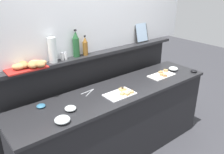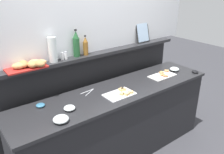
# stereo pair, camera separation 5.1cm
# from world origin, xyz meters

# --- Properties ---
(ground_plane) EXTENTS (12.00, 12.00, 0.00)m
(ground_plane) POSITION_xyz_m (0.00, 0.60, 0.00)
(ground_plane) COLOR #38383D
(buffet_counter) EXTENTS (2.54, 0.62, 0.92)m
(buffet_counter) POSITION_xyz_m (0.00, 0.00, 0.46)
(buffet_counter) COLOR black
(buffet_counter) RESTS_ON ground_plane
(back_ledge_unit) EXTENTS (2.57, 0.22, 1.27)m
(back_ledge_unit) POSITION_xyz_m (0.00, 0.49, 0.67)
(back_ledge_unit) COLOR black
(back_ledge_unit) RESTS_ON ground_plane
(sandwich_platter_side) EXTENTS (0.37, 0.19, 0.04)m
(sandwich_platter_side) POSITION_xyz_m (0.74, -0.03, 0.93)
(sandwich_platter_side) COLOR white
(sandwich_platter_side) RESTS_ON buffet_counter
(sandwich_platter_rear) EXTENTS (0.34, 0.21, 0.04)m
(sandwich_platter_rear) POSITION_xyz_m (-0.04, -0.11, 0.93)
(sandwich_platter_rear) COLOR silver
(sandwich_platter_rear) RESTS_ON buffet_counter
(glass_bowl_large) EXTENTS (0.11, 0.11, 0.05)m
(glass_bowl_large) POSITION_xyz_m (-0.65, -0.06, 0.94)
(glass_bowl_large) COLOR silver
(glass_bowl_large) RESTS_ON buffet_counter
(glass_bowl_medium) EXTENTS (0.13, 0.13, 0.05)m
(glass_bowl_medium) POSITION_xyz_m (1.01, 0.00, 0.94)
(glass_bowl_medium) COLOR silver
(glass_bowl_medium) RESTS_ON buffet_counter
(glass_bowl_small) EXTENTS (0.14, 0.14, 0.06)m
(glass_bowl_small) POSITION_xyz_m (-0.81, -0.20, 0.94)
(glass_bowl_small) COLOR silver
(glass_bowl_small) RESTS_ON buffet_counter
(condiment_bowl_red) EXTENTS (0.09, 0.09, 0.03)m
(condiment_bowl_red) POSITION_xyz_m (1.18, -0.22, 0.93)
(condiment_bowl_red) COLOR black
(condiment_bowl_red) RESTS_ON buffet_counter
(condiment_bowl_dark) EXTENTS (0.09, 0.09, 0.03)m
(condiment_bowl_dark) POSITION_xyz_m (-0.85, 0.18, 0.93)
(condiment_bowl_dark) COLOR teal
(condiment_bowl_dark) RESTS_ON buffet_counter
(serving_tongs) EXTENTS (0.19, 0.10, 0.01)m
(serving_tongs) POSITION_xyz_m (-0.30, 0.16, 0.92)
(serving_tongs) COLOR #B7BABF
(serving_tongs) RESTS_ON buffet_counter
(vinegar_bottle_amber) EXTENTS (0.06, 0.06, 0.24)m
(vinegar_bottle_amber) POSITION_xyz_m (-0.16, 0.42, 1.37)
(vinegar_bottle_amber) COLOR #8E5B23
(vinegar_bottle_amber) RESTS_ON back_ledge_unit
(wine_bottle_green) EXTENTS (0.08, 0.08, 0.32)m
(wine_bottle_green) POSITION_xyz_m (-0.27, 0.43, 1.41)
(wine_bottle_green) COLOR #23562D
(wine_bottle_green) RESTS_ON back_ledge_unit
(salt_shaker) EXTENTS (0.03, 0.03, 0.09)m
(salt_shaker) POSITION_xyz_m (-0.46, 0.41, 1.31)
(salt_shaker) COLOR white
(salt_shaker) RESTS_ON back_ledge_unit
(pepper_shaker) EXTENTS (0.03, 0.03, 0.09)m
(pepper_shaker) POSITION_xyz_m (-0.42, 0.41, 1.31)
(pepper_shaker) COLOR white
(pepper_shaker) RESTS_ON back_ledge_unit
(bread_basket) EXTENTS (0.42, 0.30, 0.08)m
(bread_basket) POSITION_xyz_m (-0.85, 0.38, 1.31)
(bread_basket) COLOR #B2231E
(bread_basket) RESTS_ON back_ledge_unit
(framed_picture) EXTENTS (0.23, 0.08, 0.29)m
(framed_picture) POSITION_xyz_m (0.80, 0.45, 1.41)
(framed_picture) COLOR black
(framed_picture) RESTS_ON back_ledge_unit
(water_carafe) EXTENTS (0.09, 0.09, 0.27)m
(water_carafe) POSITION_xyz_m (-0.57, 0.41, 1.41)
(water_carafe) COLOR silver
(water_carafe) RESTS_ON back_ledge_unit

